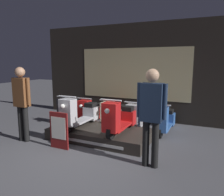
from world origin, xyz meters
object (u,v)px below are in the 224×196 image
Objects in this scene: scooter_backrow_0 at (73,110)px; scooter_backrow_1 at (93,112)px; price_sign_board at (59,130)px; scooter_backrow_4 at (165,120)px; scooter_display_left at (80,114)px; scooter_display_right at (120,119)px; person_right_browsing at (151,110)px; scooter_backrow_3 at (138,117)px; person_left_browsing at (22,99)px; scooter_backrow_2 at (115,115)px.

scooter_backrow_0 is 0.76m from scooter_backrow_1.
scooter_backrow_0 is at bearing 117.45° from price_sign_board.
scooter_backrow_4 is at bearing 48.51° from price_sign_board.
scooter_display_left reaches higher than scooter_backrow_4.
person_right_browsing reaches higher than scooter_display_right.
price_sign_board is (1.13, -2.18, 0.08)m from scooter_backrow_0.
scooter_display_right reaches higher than scooter_backrow_4.
scooter_display_right is at bearing 138.87° from person_right_browsing.
scooter_backrow_0 is (-2.25, 1.29, -0.27)m from scooter_display_right.
scooter_backrow_3 is at bearing 0.00° from scooter_backrow_1.
scooter_display_left is 1.45m from person_left_browsing.
scooter_display_right is 1.55m from scooter_backrow_4.
person_right_browsing reaches higher than scooter_backrow_3.
scooter_backrow_0 is 1.00× the size of scooter_backrow_4.
scooter_backrow_4 is at bearing 94.44° from person_right_browsing.
scooter_backrow_3 is 2.45m from person_right_browsing.
scooter_backrow_2 is 1.00× the size of scooter_backrow_4.
scooter_display_right is at bearing -91.95° from scooter_backrow_3.
scooter_backrow_4 is (0.76, 0.00, 0.00)m from scooter_backrow_3.
price_sign_board is at bearing -131.49° from scooter_backrow_4.
person_left_browsing is (-1.51, -2.14, 0.72)m from scooter_backrow_2.
scooter_display_right is at bearing 38.26° from price_sign_board.
scooter_backrow_4 is (1.53, 0.00, 0.00)m from scooter_backrow_2.
scooter_display_left is 1.39m from scooter_backrow_2.
scooter_backrow_0 is 3.94m from person_right_browsing.
person_left_browsing reaches higher than scooter_backrow_1.
scooter_display_left is 2.32m from person_right_browsing.
person_left_browsing is 1.28m from price_sign_board.
scooter_backrow_2 is 1.53m from scooter_backrow_4.
scooter_display_left reaches higher than price_sign_board.
scooter_backrow_2 is at bearing 0.00° from scooter_backrow_0.
price_sign_board is at bearing -62.55° from scooter_backrow_0.
person_left_browsing reaches higher than scooter_backrow_2.
scooter_backrow_1 is 1.53m from scooter_backrow_3.
person_right_browsing is (3.22, -2.14, 0.74)m from scooter_backrow_0.
scooter_display_left is 1.00× the size of scooter_backrow_4.
person_left_browsing is at bearing -180.00° from person_right_browsing.
price_sign_board is at bearing -141.74° from scooter_display_right.
scooter_backrow_3 is 0.76m from scooter_backrow_4.
person_right_browsing reaches higher than scooter_display_left.
scooter_backrow_0 is 1.53m from scooter_backrow_2.
scooter_backrow_1 is 1.00× the size of scooter_backrow_2.
scooter_backrow_1 is at bearing 138.88° from person_right_browsing.
scooter_backrow_2 is at bearing 119.06° from scooter_display_right.
scooter_display_right reaches higher than scooter_backrow_2.
scooter_backrow_0 is at bearing 146.33° from person_right_browsing.
person_left_browsing is at bearing -125.10° from scooter_backrow_2.
person_left_browsing is (-1.09, -0.85, 0.45)m from scooter_display_left.
person_right_browsing is at bearing 0.83° from price_sign_board.
scooter_backrow_1 is at bearing 180.00° from scooter_backrow_3.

